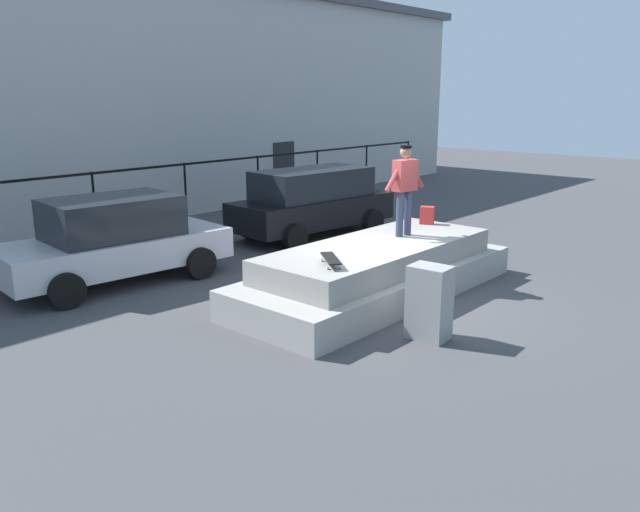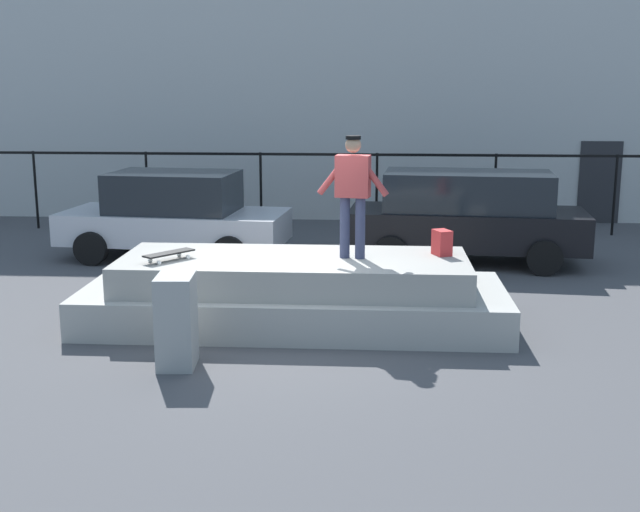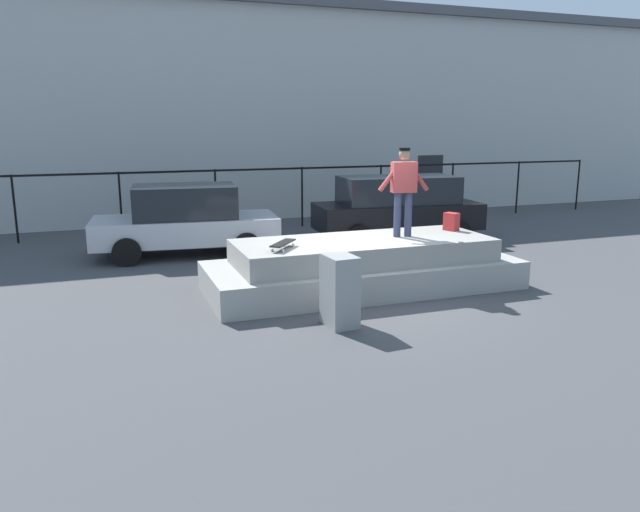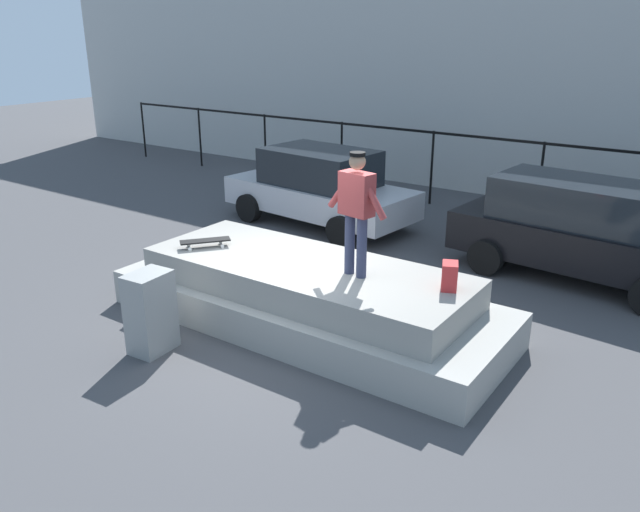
# 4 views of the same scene
# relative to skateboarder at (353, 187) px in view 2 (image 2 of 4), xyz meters

# --- Properties ---
(ground_plane) EXTENTS (60.00, 60.00, 0.00)m
(ground_plane) POSITION_rel_skateboarder_xyz_m (-0.97, -0.40, -1.97)
(ground_plane) COLOR #424244
(concrete_ledge) EXTENTS (6.00, 2.28, 0.97)m
(concrete_ledge) POSITION_rel_skateboarder_xyz_m (-0.83, -0.01, -1.54)
(concrete_ledge) COLOR #9E9B93
(concrete_ledge) RESTS_ON ground_plane
(skateboarder) EXTENTS (1.02, 0.32, 1.71)m
(skateboarder) POSITION_rel_skateboarder_xyz_m (0.00, 0.00, 0.00)
(skateboarder) COLOR #2D334C
(skateboarder) RESTS_ON concrete_ledge
(skateboard) EXTENTS (0.63, 0.73, 0.12)m
(skateboard) POSITION_rel_skateboarder_xyz_m (-2.54, -0.35, -0.90)
(skateboard) COLOR black
(skateboard) RESTS_ON concrete_ledge
(backpack) EXTENTS (0.30, 0.34, 0.37)m
(backpack) POSITION_rel_skateboarder_xyz_m (1.28, 0.28, -0.82)
(backpack) COLOR red
(backpack) RESTS_ON concrete_ledge
(car_silver_sedan_near) EXTENTS (4.51, 2.38, 1.69)m
(car_silver_sedan_near) POSITION_rel_skateboarder_xyz_m (-3.60, 4.30, -1.12)
(car_silver_sedan_near) COLOR #B7B7BC
(car_silver_sedan_near) RESTS_ON ground_plane
(car_black_hatchback_mid) EXTENTS (4.57, 2.26, 1.74)m
(car_black_hatchback_mid) POSITION_rel_skateboarder_xyz_m (2.07, 4.22, -1.05)
(car_black_hatchback_mid) COLOR black
(car_black_hatchback_mid) RESTS_ON ground_plane
(utility_box) EXTENTS (0.48, 0.63, 1.14)m
(utility_box) POSITION_rel_skateboarder_xyz_m (-2.08, -1.90, -1.41)
(utility_box) COLOR gray
(utility_box) RESTS_ON ground_plane
(fence_row) EXTENTS (24.06, 0.06, 1.83)m
(fence_row) POSITION_rel_skateboarder_xyz_m (-0.97, 7.29, -0.65)
(fence_row) COLOR black
(fence_row) RESTS_ON ground_plane
(warehouse_building) EXTENTS (34.48, 8.76, 7.06)m
(warehouse_building) POSITION_rel_skateboarder_xyz_m (-0.97, 13.12, 1.56)
(warehouse_building) COLOR #B2B2AD
(warehouse_building) RESTS_ON ground_plane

